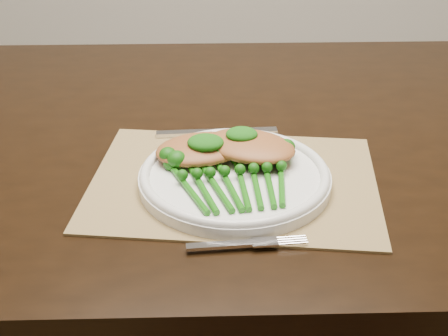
{
  "coord_description": "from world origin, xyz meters",
  "views": [
    {
      "loc": [
        0.11,
        -0.99,
        1.22
      ],
      "look_at": [
        0.08,
        -0.22,
        0.78
      ],
      "focal_mm": 50.0,
      "sensor_mm": 36.0,
      "label": 1
    }
  ],
  "objects_px": {
    "dining_table": "(233,297)",
    "placemat": "(234,182)",
    "chicken_fillet_left": "(201,149)",
    "dinner_plate": "(235,176)",
    "broccolini_bundle": "(235,183)"
  },
  "relations": [
    {
      "from": "dining_table",
      "to": "broccolini_bundle",
      "type": "xyz_separation_m",
      "value": [
        0.0,
        -0.22,
        0.4
      ]
    },
    {
      "from": "dinner_plate",
      "to": "chicken_fillet_left",
      "type": "bearing_deg",
      "value": 136.29
    },
    {
      "from": "dinner_plate",
      "to": "broccolini_bundle",
      "type": "bearing_deg",
      "value": -87.83
    },
    {
      "from": "placemat",
      "to": "chicken_fillet_left",
      "type": "height_order",
      "value": "chicken_fillet_left"
    },
    {
      "from": "dining_table",
      "to": "dinner_plate",
      "type": "height_order",
      "value": "dinner_plate"
    },
    {
      "from": "placemat",
      "to": "chicken_fillet_left",
      "type": "relative_size",
      "value": 2.95
    },
    {
      "from": "dinner_plate",
      "to": "chicken_fillet_left",
      "type": "relative_size",
      "value": 1.98
    },
    {
      "from": "dining_table",
      "to": "placemat",
      "type": "xyz_separation_m",
      "value": [
        0.0,
        -0.18,
        0.37
      ]
    },
    {
      "from": "dining_table",
      "to": "chicken_fillet_left",
      "type": "distance_m",
      "value": 0.43
    },
    {
      "from": "dinner_plate",
      "to": "placemat",
      "type": "bearing_deg",
      "value": 98.89
    },
    {
      "from": "dinner_plate",
      "to": "dining_table",
      "type": "bearing_deg",
      "value": 91.09
    },
    {
      "from": "dining_table",
      "to": "placemat",
      "type": "bearing_deg",
      "value": -92.84
    },
    {
      "from": "dinner_plate",
      "to": "broccolini_bundle",
      "type": "height_order",
      "value": "broccolini_bundle"
    },
    {
      "from": "placemat",
      "to": "broccolini_bundle",
      "type": "bearing_deg",
      "value": -82.99
    },
    {
      "from": "dining_table",
      "to": "dinner_plate",
      "type": "bearing_deg",
      "value": -92.47
    }
  ]
}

